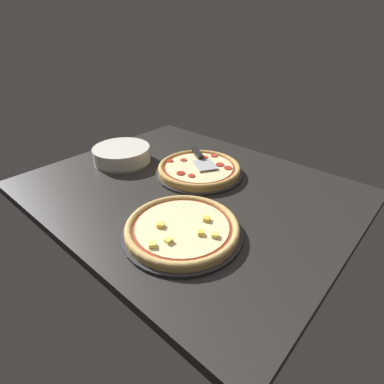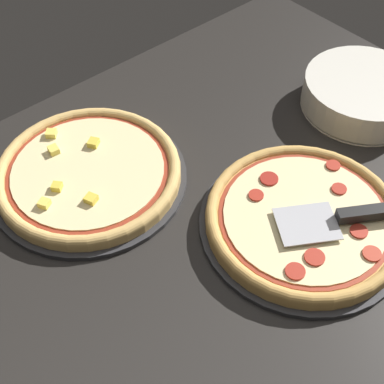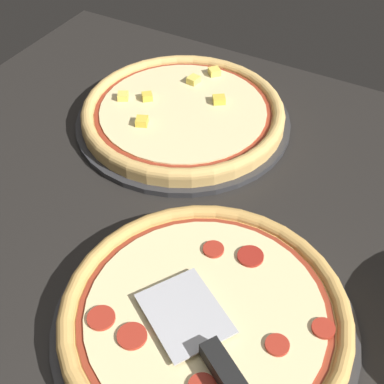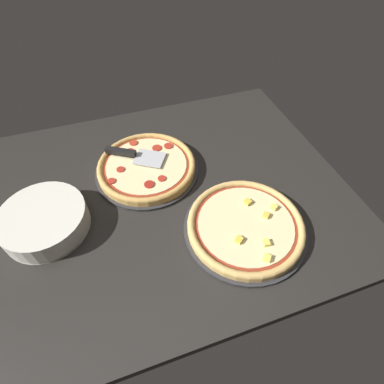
# 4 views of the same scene
# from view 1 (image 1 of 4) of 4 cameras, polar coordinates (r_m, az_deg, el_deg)

# --- Properties ---
(ground_plane) EXTENTS (1.22, 0.99, 0.04)m
(ground_plane) POSITION_cam_1_polar(r_m,az_deg,el_deg) (1.20, -0.89, 0.19)
(ground_plane) COLOR black
(pizza_pan_front) EXTENTS (0.37, 0.37, 0.01)m
(pizza_pan_front) POSITION_cam_1_polar(r_m,az_deg,el_deg) (1.29, 1.36, 3.70)
(pizza_pan_front) COLOR #2D2D30
(pizza_pan_front) RESTS_ON ground_plane
(pizza_front) EXTENTS (0.35, 0.35, 0.03)m
(pizza_front) POSITION_cam_1_polar(r_m,az_deg,el_deg) (1.28, 1.37, 4.53)
(pizza_front) COLOR tan
(pizza_front) RESTS_ON pizza_pan_front
(pizza_pan_back) EXTENTS (0.38, 0.38, 0.01)m
(pizza_pan_back) POSITION_cam_1_polar(r_m,az_deg,el_deg) (0.94, -1.86, -7.68)
(pizza_pan_back) COLOR #2D2D30
(pizza_pan_back) RESTS_ON ground_plane
(pizza_back) EXTENTS (0.35, 0.35, 0.03)m
(pizza_back) POSITION_cam_1_polar(r_m,az_deg,el_deg) (0.93, -1.88, -6.78)
(pizza_back) COLOR #DBAD60
(pizza_back) RESTS_ON pizza_pan_back
(serving_spatula) EXTENTS (0.21, 0.16, 0.02)m
(serving_spatula) POSITION_cam_1_polar(r_m,az_deg,el_deg) (1.34, 1.45, 6.83)
(serving_spatula) COLOR #B7B7BC
(serving_spatula) RESTS_ON pizza_front
(plate_stack) EXTENTS (0.26, 0.26, 0.07)m
(plate_stack) POSITION_cam_1_polar(r_m,az_deg,el_deg) (1.42, -13.21, 6.99)
(plate_stack) COLOR silver
(plate_stack) RESTS_ON ground_plane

